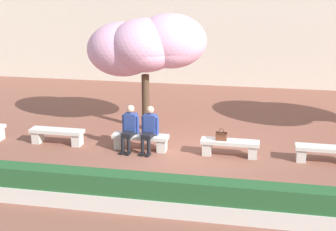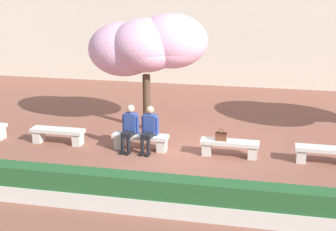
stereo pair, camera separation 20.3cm
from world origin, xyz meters
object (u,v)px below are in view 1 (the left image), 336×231
Objects in this scene: person_seated_right at (149,128)px; stone_bench_east_end at (326,152)px; stone_bench_center at (140,140)px; cherry_tree_main at (145,45)px; stone_bench_near_east at (230,146)px; person_seated_left at (130,126)px; stone_bench_near_west at (57,134)px; handbag at (221,136)px.

stone_bench_east_end is at bearing 0.64° from person_seated_right.
cherry_tree_main is (-0.33, 2.05, 2.37)m from stone_bench_center.
person_seated_left is (-2.80, -0.05, 0.40)m from stone_bench_near_east.
stone_bench_east_end is at bearing 0.00° from stone_bench_near_east.
stone_bench_center is 0.49m from person_seated_right.
stone_bench_east_end is (2.51, 0.00, 0.00)m from stone_bench_near_east.
stone_bench_near_west is at bearing -136.89° from cherry_tree_main.
stone_bench_near_west is 2.82m from person_seated_right.
stone_bench_near_west is at bearing 179.75° from handbag.
person_seated_left reaches higher than stone_bench_center.
person_seated_right is (2.79, -0.05, 0.40)m from stone_bench_near_west.
cherry_tree_main reaches higher than handbag.
stone_bench_center is 1.00× the size of stone_bench_east_end.
stone_bench_center is 0.42× the size of cherry_tree_main.
person_seated_left is at bearing -178.92° from stone_bench_near_east.
stone_bench_near_west is 1.00× the size of stone_bench_near_east.
person_seated_left is 0.56m from person_seated_right.
stone_bench_near_west is 7.54m from stone_bench_east_end.
stone_bench_center is at bearing 0.00° from stone_bench_near_west.
cherry_tree_main is at bearing 105.95° from person_seated_right.
handbag is (2.56, 0.03, -0.12)m from person_seated_left.
person_seated_left and person_seated_right have the same top height.
stone_bench_center is 1.23× the size of person_seated_left.
person_seated_right is at bearing -179.36° from stone_bench_east_end.
person_seated_right is 2.00m from handbag.
stone_bench_near_west is 1.23× the size of person_seated_left.
person_seated_left reaches higher than handbag.
handbag is (4.78, -0.02, 0.28)m from stone_bench_near_west.
stone_bench_east_end is 4.69× the size of handbag.
person_seated_left is at bearing 180.00° from person_seated_right.
stone_bench_center and stone_bench_east_end have the same top height.
person_seated_left is (2.22, -0.05, 0.40)m from stone_bench_near_west.
stone_bench_near_east is at bearing 1.08° from person_seated_left.
person_seated_right is at bearing -178.65° from stone_bench_near_east.
stone_bench_center is 1.23× the size of person_seated_right.
person_seated_left is at bearing -89.01° from cherry_tree_main.
stone_bench_east_end is 0.42× the size of cherry_tree_main.
person_seated_left is (-5.32, -0.05, 0.40)m from stone_bench_east_end.
person_seated_right is (0.56, -0.00, 0.00)m from person_seated_left.
stone_bench_center is (2.51, 0.00, 0.00)m from stone_bench_near_west.
cherry_tree_main reaches higher than stone_bench_east_end.
stone_bench_near_west is 4.69× the size of handbag.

